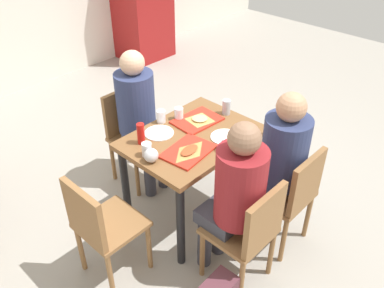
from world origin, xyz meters
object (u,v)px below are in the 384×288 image
Objects in this scene: pizza_slice_b at (200,119)px; foil_bundle at (151,155)px; person_in_brown_jacket at (279,157)px; plastic_cup_a at (161,116)px; main_table at (192,149)px; chair_left_end at (100,225)px; chair_far_side at (131,130)px; person_in_red at (235,191)px; plastic_cup_c at (147,149)px; plastic_cup_d at (179,114)px; paper_plate_center at (159,133)px; tray_red_far at (197,120)px; condiment_bottle at (141,134)px; chair_near_left at (250,230)px; paper_plate_near_edge at (225,137)px; soda_can at (226,107)px; plastic_cup_b at (226,145)px; person_far_side at (139,111)px; pizza_slice_a at (189,151)px; chair_near_right at (291,193)px; tray_red_near at (188,151)px.

pizza_slice_b is 2.37× the size of foil_bundle.
person_in_brown_jacket reaches higher than plastic_cup_a.
foil_bundle is at bearing -177.55° from main_table.
person_in_brown_jacket is at bearing -73.36° from plastic_cup_a.
chair_far_side is at bearing 40.27° from chair_left_end.
person_in_brown_jacket is (0.49, 0.00, 0.00)m from person_in_red.
plastic_cup_c is 1.00× the size of plastic_cup_d.
paper_plate_center is 0.29m from plastic_cup_c.
condiment_bottle is (-0.49, 0.09, 0.07)m from tray_red_far.
chair_near_left reaches higher than main_table.
chair_near_left is at bearing -49.70° from chair_left_end.
pizza_slice_b is 2.37× the size of plastic_cup_a.
plastic_cup_d and foil_bundle have the same top height.
paper_plate_near_edge is at bearing -10.93° from chair_left_end.
pizza_slice_b is (0.43, 0.83, 0.30)m from chair_near_left.
person_in_brown_jacket is 0.92m from plastic_cup_c.
pizza_slice_b is 1.94× the size of soda_can.
plastic_cup_c is at bearing 102.71° from person_in_red.
plastic_cup_a is 0.61m from plastic_cup_b.
pizza_slice_b is (0.43, 0.69, 0.06)m from person_in_red.
person_far_side reaches higher than chair_far_side.
pizza_slice_a is at bearing -101.52° from chair_far_side.
condiment_bottle reaches higher than plastic_cup_d.
condiment_bottle is at bearing 19.60° from chair_left_end.
chair_far_side is 0.63m from paper_plate_center.
chair_far_side is at bearing 98.95° from paper_plate_near_edge.
plastic_cup_c is at bearing 100.53° from chair_near_left.
main_table is 0.28m from paper_plate_near_edge.
paper_plate_center is at bearing 15.19° from chair_left_end.
plastic_cup_c reaches higher than paper_plate_near_edge.
tray_red_near is at bearing 124.24° from chair_near_right.
person_far_side reaches higher than condiment_bottle.
foil_bundle is (-0.17, 0.73, 0.33)m from chair_near_left.
pizza_slice_a reaches higher than tray_red_near.
paper_plate_center is (-0.40, 0.94, 0.28)m from chair_near_right.
pizza_slice_b is 0.58m from plastic_cup_c.
chair_near_right is 0.89m from pizza_slice_b.
pizza_slice_b is (-0.07, 0.83, 0.30)m from chair_near_right.
foil_bundle is (-0.67, 0.59, 0.08)m from person_in_brown_jacket.
chair_near_right is 0.57m from person_in_red.
person_in_brown_jacket is 5.75× the size of paper_plate_center.
plastic_cup_b is (0.17, -0.50, 0.05)m from paper_plate_center.
plastic_cup_d is at bearing 119.66° from pizza_slice_b.
chair_left_end is at bearing 177.75° from foil_bundle.
person_far_side is 0.43m from paper_plate_center.
person_in_brown_jacket is (-0.00, 0.14, 0.25)m from chair_near_right.
foil_bundle is at bearing 147.07° from plastic_cup_b.
person_far_side is 0.75m from tray_red_near.
tray_red_near reaches higher than paper_plate_center.
foil_bundle is (-0.02, -0.07, 0.00)m from plastic_cup_c.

